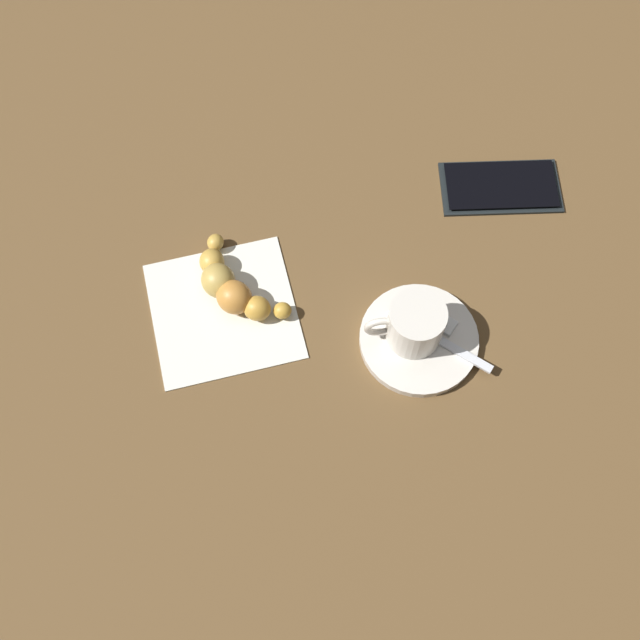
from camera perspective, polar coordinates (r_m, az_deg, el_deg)
ground_plane at (r=0.85m, az=-0.10°, el=0.89°), size 1.80×1.80×0.00m
saucer at (r=0.83m, az=7.35°, el=-1.44°), size 0.13×0.13×0.01m
espresso_cup at (r=0.81m, az=7.01°, el=-0.29°), size 0.08×0.06×0.05m
teaspoon at (r=0.83m, az=7.58°, el=-0.72°), size 0.11×0.08×0.01m
sugar_packet at (r=0.84m, az=8.17°, el=0.33°), size 0.06×0.05×0.01m
napkin at (r=0.85m, az=-7.19°, el=0.97°), size 0.19×0.18×0.00m
croissant at (r=0.84m, az=-6.69°, el=2.49°), size 0.11×0.12×0.04m
cell_phone at (r=0.95m, az=13.28°, el=9.64°), size 0.14×0.07×0.01m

